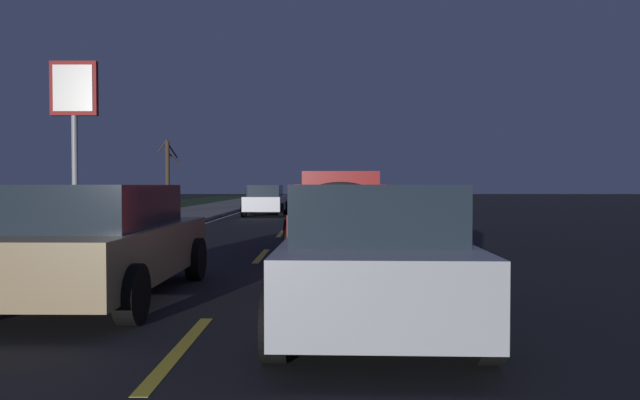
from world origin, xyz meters
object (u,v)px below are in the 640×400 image
at_px(pickup_truck, 341,209).
at_px(bare_tree_far, 168,172).
at_px(sedan_silver, 370,253).
at_px(gas_price_sign, 74,102).
at_px(sedan_white, 266,200).
at_px(sedan_black, 334,198).
at_px(sedan_tan, 102,241).

relative_size(pickup_truck, bare_tree_far, 1.17).
height_order(sedan_silver, gas_price_sign, gas_price_sign).
bearing_deg(gas_price_sign, pickup_truck, -132.59).
height_order(sedan_white, sedan_black, same).
xyz_separation_m(pickup_truck, sedan_white, (15.22, 3.31, -0.20)).
bearing_deg(bare_tree_far, sedan_white, -141.11).
height_order(sedan_white, bare_tree_far, bare_tree_far).
height_order(sedan_tan, sedan_black, same).
height_order(sedan_white, gas_price_sign, gas_price_sign).
distance_m(sedan_tan, bare_tree_far, 31.19).
relative_size(gas_price_sign, bare_tree_far, 1.40).
relative_size(sedan_white, sedan_silver, 0.99).
bearing_deg(sedan_silver, bare_tree_far, 19.16).
relative_size(sedan_silver, bare_tree_far, 0.95).
xyz_separation_m(sedan_silver, gas_price_sign, (16.67, 10.65, 4.13)).
relative_size(sedan_white, bare_tree_far, 0.94).
bearing_deg(sedan_white, pickup_truck, -167.71).
height_order(sedan_tan, bare_tree_far, bare_tree_far).
distance_m(sedan_silver, bare_tree_far, 33.43).
relative_size(sedan_tan, bare_tree_far, 0.94).
bearing_deg(pickup_truck, sedan_white, 12.29).
relative_size(pickup_truck, sedan_silver, 1.23).
bearing_deg(sedan_white, sedan_silver, -171.23).
xyz_separation_m(gas_price_sign, bare_tree_far, (14.87, 0.31, -2.50)).
bearing_deg(sedan_tan, sedan_silver, -110.40).
height_order(pickup_truck, bare_tree_far, bare_tree_far).
bearing_deg(gas_price_sign, sedan_tan, -155.08).
bearing_deg(sedan_silver, sedan_white, 8.77).
xyz_separation_m(pickup_truck, sedan_black, (19.99, -0.23, -0.20)).
bearing_deg(pickup_truck, gas_price_sign, 47.41).
relative_size(pickup_truck, sedan_white, 1.24).
relative_size(pickup_truck, gas_price_sign, 0.84).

